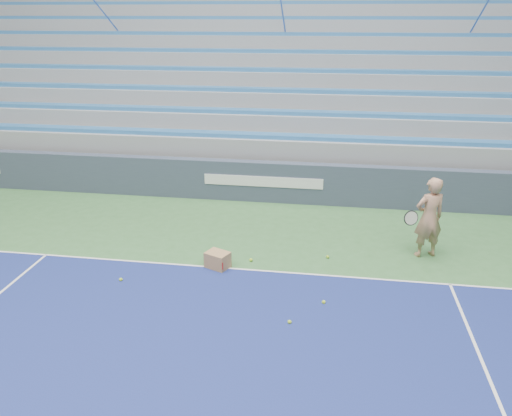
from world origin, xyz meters
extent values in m
cube|color=white|center=(0.00, 11.88, 0.01)|extent=(10.97, 0.05, 0.00)
cube|color=#374154|center=(0.00, 15.88, 0.55)|extent=(30.00, 0.30, 1.10)
cube|color=white|center=(0.00, 15.72, 0.60)|extent=(3.20, 0.02, 0.28)
cube|color=gray|center=(0.00, 20.43, 0.55)|extent=(30.00, 8.50, 1.10)
cube|color=gray|center=(0.00, 20.43, 1.35)|extent=(30.00, 8.50, 0.50)
cube|color=#2F6CAB|center=(0.00, 16.56, 1.66)|extent=(29.60, 0.42, 0.11)
cube|color=gray|center=(0.00, 20.86, 1.85)|extent=(30.00, 7.65, 0.50)
cube|color=#2F6CAB|center=(0.00, 17.41, 2.16)|extent=(29.60, 0.42, 0.11)
cube|color=gray|center=(0.00, 21.28, 2.35)|extent=(30.00, 6.80, 0.50)
cube|color=#2F6CAB|center=(0.00, 18.26, 2.66)|extent=(29.60, 0.42, 0.11)
cube|color=gray|center=(0.00, 21.71, 2.85)|extent=(30.00, 5.95, 0.50)
cube|color=#2F6CAB|center=(0.00, 19.11, 3.16)|extent=(29.60, 0.42, 0.11)
cube|color=gray|center=(0.00, 22.13, 3.35)|extent=(30.00, 5.10, 0.50)
cube|color=#2F6CAB|center=(0.00, 19.96, 3.66)|extent=(29.60, 0.42, 0.11)
cube|color=gray|center=(0.00, 22.56, 3.85)|extent=(30.00, 4.25, 0.50)
cube|color=#2F6CAB|center=(0.00, 20.81, 4.15)|extent=(29.60, 0.42, 0.11)
cube|color=gray|center=(0.00, 22.98, 4.35)|extent=(30.00, 3.40, 0.50)
cube|color=#2F6CAB|center=(0.00, 21.66, 4.65)|extent=(29.60, 0.42, 0.11)
cube|color=gray|center=(0.00, 23.41, 4.85)|extent=(30.00, 2.55, 0.50)
cube|color=#2F6CAB|center=(0.00, 22.51, 5.15)|extent=(29.60, 0.42, 0.11)
cube|color=gray|center=(0.00, 24.98, 3.65)|extent=(31.00, 0.40, 7.30)
cylinder|color=blue|center=(-6.00, 20.43, 4.60)|extent=(0.05, 8.53, 5.04)
cylinder|color=blue|center=(0.00, 20.43, 4.60)|extent=(0.05, 8.53, 5.04)
cylinder|color=blue|center=(6.00, 20.43, 4.60)|extent=(0.05, 8.53, 5.04)
imported|color=tan|center=(3.82, 13.09, 0.87)|extent=(0.74, 0.61, 1.74)
cylinder|color=black|center=(3.47, 12.84, 0.95)|extent=(0.12, 0.27, 0.08)
cylinder|color=beige|center=(3.37, 12.56, 1.05)|extent=(0.29, 0.16, 0.28)
torus|color=black|center=(3.37, 12.56, 1.05)|extent=(0.31, 0.18, 0.30)
cube|color=#A1794E|center=(-0.39, 11.91, 0.17)|extent=(0.55, 0.49, 0.34)
cube|color=#B21E19|center=(-0.39, 11.73, 0.17)|extent=(0.33, 0.15, 0.15)
sphere|color=#B9E52E|center=(0.23, 12.27, 0.03)|extent=(0.07, 0.07, 0.07)
sphere|color=#B9E52E|center=(1.22, 10.17, 0.03)|extent=(0.07, 0.07, 0.07)
sphere|color=#B9E52E|center=(1.80, 12.65, 0.03)|extent=(0.07, 0.07, 0.07)
sphere|color=#B9E52E|center=(-2.10, 11.09, 0.03)|extent=(0.07, 0.07, 0.07)
sphere|color=#B9E52E|center=(1.77, 10.87, 0.03)|extent=(0.07, 0.07, 0.07)
camera|label=1|loc=(1.73, 3.17, 4.79)|focal=35.00mm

